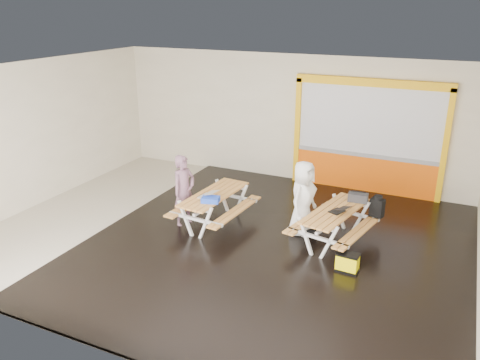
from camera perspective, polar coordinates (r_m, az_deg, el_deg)
The scene contains 14 objects.
room at distance 9.86m, azimuth -2.21°, elevation 2.45°, with size 10.02×8.02×3.52m.
deck at distance 10.07m, azimuth 4.33°, elevation -7.87°, with size 7.50×7.98×0.05m, color black.
kiosk at distance 12.89m, azimuth 14.77°, elevation 4.65°, with size 3.88×0.16×3.00m.
picnic_table_left at distance 10.77m, azimuth -3.05°, elevation -2.49°, with size 1.49×2.07×0.79m.
picnic_table_right at distance 10.12m, azimuth 11.13°, elevation -4.44°, with size 1.69×2.18×0.78m.
person_left at distance 10.77m, azimuth -6.61°, elevation -1.32°, with size 0.60×0.40×1.65m, color #745062.
person_right at distance 10.37m, azimuth 7.43°, elevation -2.26°, with size 0.83×0.54×1.69m, color white.
laptop_left at distance 10.48m, azimuth -3.81°, elevation -1.77°, with size 0.42×0.39×0.16m.
laptop_right at distance 9.93m, azimuth 11.61°, elevation -3.51°, with size 0.45×0.43×0.15m.
blue_pouch at distance 10.23m, azimuth -3.49°, elevation -2.31°, with size 0.37×0.26×0.11m, color blue.
toolbox at distance 10.53m, azimuth 13.75°, elevation -2.01°, with size 0.42×0.24×0.24m.
backpack at distance 10.61m, azimuth 15.88°, elevation -3.00°, with size 0.32×0.25×0.46m.
dark_case at distance 10.58m, azimuth 7.90°, elevation -5.93°, with size 0.42×0.31×0.16m, color black.
fluke_bag at distance 9.31m, azimuth 12.55°, elevation -9.47°, with size 0.43×0.30×0.36m.
Camera 1 is at (4.31, -8.34, 4.76)m, focal length 36.18 mm.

